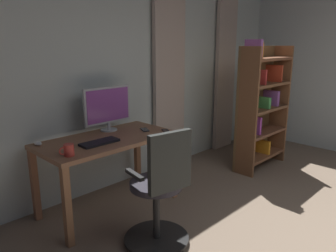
{
  "coord_description": "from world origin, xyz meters",
  "views": [
    {
      "loc": [
        2.62,
        -0.16,
        1.68
      ],
      "look_at": [
        0.57,
        -2.18,
        0.94
      ],
      "focal_mm": 34.8,
      "sensor_mm": 36.0,
      "label": 1
    }
  ],
  "objects_px": {
    "office_chair": "(160,193)",
    "computer_keyboard": "(100,142)",
    "bookshelf": "(260,107)",
    "cell_phone_by_monitor": "(166,131)",
    "computer_mouse": "(38,143)",
    "mug_coffee": "(69,150)",
    "desk": "(108,148)",
    "cell_phone_face_up": "(145,130)",
    "computer_monitor": "(108,106)"
  },
  "relations": [
    {
      "from": "desk",
      "to": "mug_coffee",
      "type": "relative_size",
      "value": 10.18
    },
    {
      "from": "computer_monitor",
      "to": "cell_phone_by_monitor",
      "type": "height_order",
      "value": "computer_monitor"
    },
    {
      "from": "cell_phone_face_up",
      "to": "computer_monitor",
      "type": "bearing_deg",
      "value": -20.21
    },
    {
      "from": "bookshelf",
      "to": "cell_phone_by_monitor",
      "type": "bearing_deg",
      "value": -7.81
    },
    {
      "from": "office_chair",
      "to": "bookshelf",
      "type": "relative_size",
      "value": 0.6
    },
    {
      "from": "desk",
      "to": "cell_phone_face_up",
      "type": "distance_m",
      "value": 0.47
    },
    {
      "from": "office_chair",
      "to": "cell_phone_by_monitor",
      "type": "xyz_separation_m",
      "value": [
        -0.68,
        -0.61,
        0.28
      ]
    },
    {
      "from": "computer_keyboard",
      "to": "cell_phone_face_up",
      "type": "relative_size",
      "value": 2.6
    },
    {
      "from": "office_chair",
      "to": "cell_phone_by_monitor",
      "type": "distance_m",
      "value": 0.96
    },
    {
      "from": "cell_phone_by_monitor",
      "to": "bookshelf",
      "type": "height_order",
      "value": "bookshelf"
    },
    {
      "from": "computer_keyboard",
      "to": "computer_mouse",
      "type": "bearing_deg",
      "value": -40.12
    },
    {
      "from": "desk",
      "to": "computer_keyboard",
      "type": "height_order",
      "value": "computer_keyboard"
    },
    {
      "from": "office_chair",
      "to": "mug_coffee",
      "type": "xyz_separation_m",
      "value": [
        0.44,
        -0.65,
        0.33
      ]
    },
    {
      "from": "computer_mouse",
      "to": "cell_phone_by_monitor",
      "type": "height_order",
      "value": "computer_mouse"
    },
    {
      "from": "desk",
      "to": "office_chair",
      "type": "relative_size",
      "value": 1.31
    },
    {
      "from": "cell_phone_by_monitor",
      "to": "bookshelf",
      "type": "xyz_separation_m",
      "value": [
        -1.57,
        0.22,
        0.07
      ]
    },
    {
      "from": "desk",
      "to": "bookshelf",
      "type": "relative_size",
      "value": 0.79
    },
    {
      "from": "computer_mouse",
      "to": "cell_phone_face_up",
      "type": "height_order",
      "value": "computer_mouse"
    },
    {
      "from": "office_chair",
      "to": "cell_phone_face_up",
      "type": "bearing_deg",
      "value": 66.14
    },
    {
      "from": "office_chair",
      "to": "bookshelf",
      "type": "xyz_separation_m",
      "value": [
        -2.25,
        -0.39,
        0.35
      ]
    },
    {
      "from": "cell_phone_face_up",
      "to": "cell_phone_by_monitor",
      "type": "height_order",
      "value": "same"
    },
    {
      "from": "office_chair",
      "to": "cell_phone_face_up",
      "type": "distance_m",
      "value": 1.03
    },
    {
      "from": "computer_mouse",
      "to": "bookshelf",
      "type": "height_order",
      "value": "bookshelf"
    },
    {
      "from": "cell_phone_face_up",
      "to": "bookshelf",
      "type": "relative_size",
      "value": 0.08
    },
    {
      "from": "desk",
      "to": "mug_coffee",
      "type": "bearing_deg",
      "value": 21.82
    },
    {
      "from": "mug_coffee",
      "to": "office_chair",
      "type": "bearing_deg",
      "value": 124.14
    },
    {
      "from": "computer_keyboard",
      "to": "mug_coffee",
      "type": "distance_m",
      "value": 0.39
    },
    {
      "from": "computer_mouse",
      "to": "desk",
      "type": "bearing_deg",
      "value": 156.68
    },
    {
      "from": "desk",
      "to": "cell_phone_by_monitor",
      "type": "relative_size",
      "value": 9.43
    },
    {
      "from": "cell_phone_by_monitor",
      "to": "computer_monitor",
      "type": "bearing_deg",
      "value": -21.27
    },
    {
      "from": "computer_keyboard",
      "to": "cell_phone_face_up",
      "type": "height_order",
      "value": "computer_keyboard"
    },
    {
      "from": "computer_monitor",
      "to": "cell_phone_face_up",
      "type": "relative_size",
      "value": 3.96
    },
    {
      "from": "computer_mouse",
      "to": "mug_coffee",
      "type": "height_order",
      "value": "mug_coffee"
    },
    {
      "from": "office_chair",
      "to": "cell_phone_face_up",
      "type": "height_order",
      "value": "office_chair"
    },
    {
      "from": "computer_mouse",
      "to": "bookshelf",
      "type": "bearing_deg",
      "value": 165.27
    },
    {
      "from": "computer_mouse",
      "to": "mug_coffee",
      "type": "distance_m",
      "value": 0.47
    },
    {
      "from": "desk",
      "to": "computer_keyboard",
      "type": "distance_m",
      "value": 0.22
    },
    {
      "from": "office_chair",
      "to": "computer_keyboard",
      "type": "xyz_separation_m",
      "value": [
        0.06,
        -0.75,
        0.29
      ]
    },
    {
      "from": "cell_phone_by_monitor",
      "to": "mug_coffee",
      "type": "xyz_separation_m",
      "value": [
        1.12,
        -0.04,
        0.05
      ]
    },
    {
      "from": "computer_keyboard",
      "to": "bookshelf",
      "type": "height_order",
      "value": "bookshelf"
    },
    {
      "from": "cell_phone_by_monitor",
      "to": "mug_coffee",
      "type": "distance_m",
      "value": 1.12
    },
    {
      "from": "desk",
      "to": "computer_mouse",
      "type": "distance_m",
      "value": 0.65
    },
    {
      "from": "bookshelf",
      "to": "mug_coffee",
      "type": "bearing_deg",
      "value": -5.35
    },
    {
      "from": "mug_coffee",
      "to": "cell_phone_face_up",
      "type": "bearing_deg",
      "value": -170.24
    },
    {
      "from": "computer_mouse",
      "to": "cell_phone_by_monitor",
      "type": "relative_size",
      "value": 0.69
    },
    {
      "from": "desk",
      "to": "cell_phone_face_up",
      "type": "relative_size",
      "value": 9.43
    },
    {
      "from": "computer_keyboard",
      "to": "cell_phone_face_up",
      "type": "distance_m",
      "value": 0.62
    },
    {
      "from": "computer_keyboard",
      "to": "office_chair",
      "type": "bearing_deg",
      "value": 94.78
    },
    {
      "from": "cell_phone_by_monitor",
      "to": "computer_mouse",
      "type": "bearing_deg",
      "value": 5.85
    },
    {
      "from": "computer_keyboard",
      "to": "cell_phone_by_monitor",
      "type": "height_order",
      "value": "computer_keyboard"
    }
  ]
}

